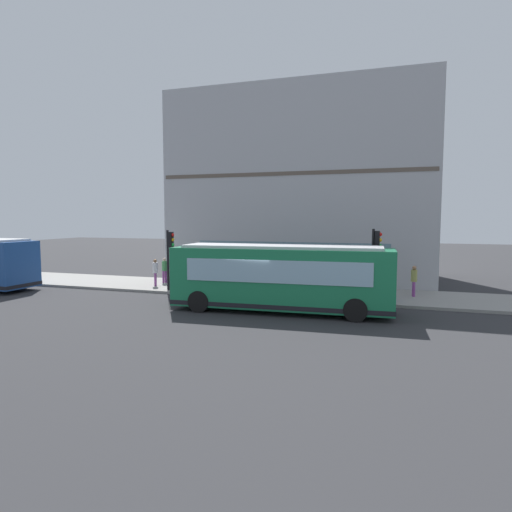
% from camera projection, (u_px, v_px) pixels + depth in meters
% --- Properties ---
extents(ground, '(120.00, 120.00, 0.00)m').
position_uv_depth(ground, '(251.00, 310.00, 20.39)').
color(ground, '#2D2D30').
extents(sidewalk_curb, '(4.89, 40.00, 0.15)m').
position_uv_depth(sidewalk_curb, '(279.00, 291.00, 25.16)').
color(sidewalk_curb, gray).
rests_on(sidewalk_curb, ground).
extents(building_corner, '(9.18, 17.54, 12.83)m').
position_uv_depth(building_corner, '(304.00, 189.00, 31.24)').
color(building_corner, '#A8A8AD').
rests_on(building_corner, ground).
extents(city_bus_nearside, '(3.01, 10.15, 3.07)m').
position_uv_depth(city_bus_nearside, '(281.00, 278.00, 19.97)').
color(city_bus_nearside, '#197247').
rests_on(city_bus_nearside, ground).
extents(traffic_light_near_corner, '(0.32, 0.49, 3.62)m').
position_uv_depth(traffic_light_near_corner, '(376.00, 251.00, 21.55)').
color(traffic_light_near_corner, black).
rests_on(traffic_light_near_corner, sidewalk_curb).
extents(traffic_light_down_block, '(0.32, 0.49, 3.46)m').
position_uv_depth(traffic_light_down_block, '(170.00, 248.00, 24.85)').
color(traffic_light_down_block, black).
rests_on(traffic_light_down_block, sidewalk_curb).
extents(fire_hydrant, '(0.35, 0.35, 0.74)m').
position_uv_depth(fire_hydrant, '(361.00, 285.00, 24.68)').
color(fire_hydrant, gold).
rests_on(fire_hydrant, sidewalk_curb).
extents(pedestrian_near_hydrant, '(0.32, 0.32, 1.65)m').
position_uv_depth(pedestrian_near_hydrant, '(155.00, 270.00, 26.64)').
color(pedestrian_near_hydrant, '#8C3F8C').
rests_on(pedestrian_near_hydrant, sidewalk_curb).
extents(pedestrian_by_light_pole, '(0.32, 0.32, 1.61)m').
position_uv_depth(pedestrian_by_light_pole, '(165.00, 269.00, 27.85)').
color(pedestrian_by_light_pole, '#8C3F8C').
rests_on(pedestrian_by_light_pole, sidewalk_curb).
extents(pedestrian_walking_along_curb, '(0.32, 0.32, 1.64)m').
position_uv_depth(pedestrian_walking_along_curb, '(414.00, 279.00, 23.02)').
color(pedestrian_walking_along_curb, '#8C3F8C').
rests_on(pedestrian_walking_along_curb, sidewalk_curb).
extents(pedestrian_near_building_entrance, '(0.32, 0.32, 1.67)m').
position_uv_depth(pedestrian_near_building_entrance, '(356.00, 278.00, 23.23)').
color(pedestrian_near_building_entrance, '#99994C').
rests_on(pedestrian_near_building_entrance, sidewalk_curb).
extents(newspaper_vending_box, '(0.44, 0.42, 0.90)m').
position_uv_depth(newspaper_vending_box, '(389.00, 291.00, 21.98)').
color(newspaper_vending_box, '#263F99').
rests_on(newspaper_vending_box, sidewalk_curb).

